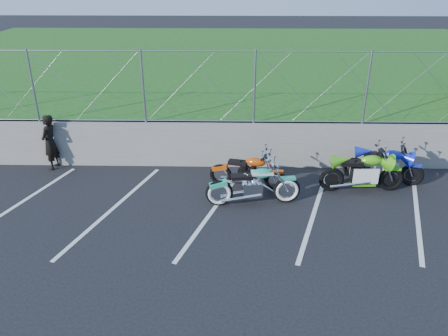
{
  "coord_description": "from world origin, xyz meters",
  "views": [
    {
      "loc": [
        0.43,
        -8.02,
        5.27
      ],
      "look_at": [
        0.23,
        1.3,
        0.93
      ],
      "focal_mm": 35.0,
      "sensor_mm": 36.0,
      "label": 1
    }
  ],
  "objects_px": {
    "naked_orange": "(249,173)",
    "person_standing": "(50,142)",
    "sportbike_green": "(363,174)",
    "sportbike_blue": "(385,166)",
    "cruiser_turquoise": "(254,187)"
  },
  "relations": [
    {
      "from": "naked_orange",
      "to": "person_standing",
      "type": "xyz_separation_m",
      "value": [
        -5.53,
        1.14,
        0.35
      ]
    },
    {
      "from": "naked_orange",
      "to": "sportbike_blue",
      "type": "relative_size",
      "value": 1.0
    },
    {
      "from": "sportbike_blue",
      "to": "naked_orange",
      "type": "bearing_deg",
      "value": -156.69
    },
    {
      "from": "sportbike_green",
      "to": "sportbike_blue",
      "type": "bearing_deg",
      "value": 33.96
    },
    {
      "from": "naked_orange",
      "to": "sportbike_green",
      "type": "relative_size",
      "value": 0.93
    },
    {
      "from": "naked_orange",
      "to": "person_standing",
      "type": "bearing_deg",
      "value": -177.87
    },
    {
      "from": "sportbike_blue",
      "to": "person_standing",
      "type": "distance_m",
      "value": 9.16
    },
    {
      "from": "sportbike_green",
      "to": "sportbike_blue",
      "type": "height_order",
      "value": "sportbike_green"
    },
    {
      "from": "sportbike_blue",
      "to": "cruiser_turquoise",
      "type": "bearing_deg",
      "value": -144.28
    },
    {
      "from": "cruiser_turquoise",
      "to": "naked_orange",
      "type": "distance_m",
      "value": 0.8
    },
    {
      "from": "cruiser_turquoise",
      "to": "sportbike_green",
      "type": "xyz_separation_m",
      "value": [
        2.78,
        0.74,
        0.02
      ]
    },
    {
      "from": "naked_orange",
      "to": "sportbike_blue",
      "type": "xyz_separation_m",
      "value": [
        3.6,
        0.46,
        0.02
      ]
    },
    {
      "from": "cruiser_turquoise",
      "to": "sportbike_blue",
      "type": "xyz_separation_m",
      "value": [
        3.49,
        1.25,
        -0.0
      ]
    },
    {
      "from": "cruiser_turquoise",
      "to": "sportbike_blue",
      "type": "bearing_deg",
      "value": 13.19
    },
    {
      "from": "cruiser_turquoise",
      "to": "person_standing",
      "type": "relative_size",
      "value": 1.46
    }
  ]
}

